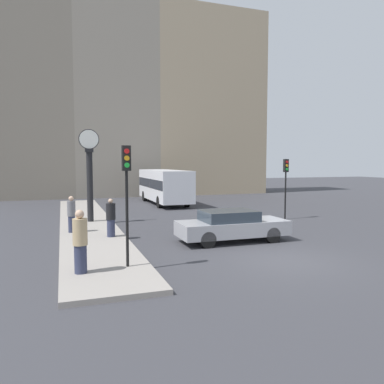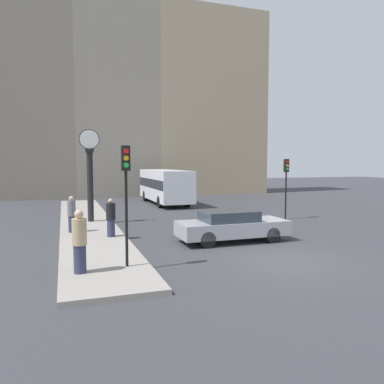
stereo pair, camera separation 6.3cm
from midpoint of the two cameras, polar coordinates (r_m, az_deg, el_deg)
name	(u,v)px [view 1 (the left image)]	position (r m, az deg, el deg)	size (l,w,h in m)	color
ground_plane	(283,260)	(13.36, 13.59, -10.10)	(120.00, 120.00, 0.00)	#38383D
sidewalk_corner	(87,223)	(21.09, -15.83, -4.57)	(2.74, 23.92, 0.15)	gray
building_row	(134,100)	(39.42, -8.95, 13.67)	(27.88, 5.00, 19.39)	gray
sedan_car	(232,225)	(15.95, 5.97, -5.08)	(4.67, 1.81, 1.33)	#9E9EA3
bus_distant	(164,185)	(30.30, -4.32, 1.13)	(2.43, 8.40, 2.73)	silver
traffic_light_near	(127,180)	(11.49, -10.10, 1.76)	(0.26, 0.24, 3.70)	black
traffic_light_far	(286,176)	(22.53, 14.02, 2.36)	(0.26, 0.24, 3.54)	black
street_clock	(90,176)	(20.92, -15.41, 2.42)	(1.08, 0.42, 4.97)	black
pedestrian_grey_jacket	(71,214)	(17.98, -17.99, -3.25)	(0.36, 0.36, 1.67)	#2D334C
pedestrian_tan_coat	(80,242)	(11.33, -16.83, -7.27)	(0.42, 0.42, 1.85)	#2D334C
pedestrian_black_jacket	(111,218)	(16.49, -12.37, -3.89)	(0.40, 0.40, 1.65)	#2D334C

